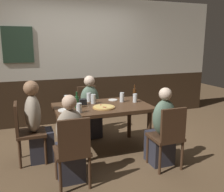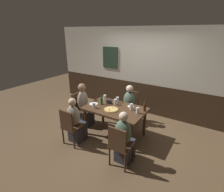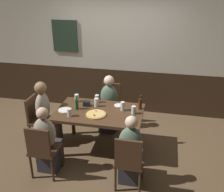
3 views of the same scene
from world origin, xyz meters
name	(u,v)px [view 1 (image 1 of 3)]	position (x,y,z in m)	size (l,w,h in m)	color
ground_plane	(103,150)	(0.00, 0.00, 0.00)	(12.00, 12.00, 0.00)	brown
wall_back	(78,61)	(-0.01, 1.65, 1.30)	(6.40, 0.13, 2.60)	#332316
dining_table	(102,111)	(0.00, 0.00, 0.65)	(1.45, 0.90, 0.74)	#472D1C
chair_mid_far	(88,107)	(0.00, 0.87, 0.50)	(0.40, 0.40, 0.88)	#422B1C
chair_right_near	(168,134)	(0.64, -0.87, 0.50)	(0.40, 0.40, 0.88)	#422B1C
chair_left_near	(73,148)	(-0.64, -0.87, 0.50)	(0.40, 0.40, 0.88)	#422B1C
chair_head_west	(25,129)	(-1.14, 0.00, 0.50)	(0.40, 0.40, 0.88)	#422B1C
person_mid_far	(91,111)	(0.00, 0.70, 0.47)	(0.34, 0.37, 1.11)	#2D2D38
person_right_near	(162,133)	(0.64, -0.70, 0.46)	(0.34, 0.37, 1.11)	#2D2D38
person_left_near	(70,146)	(-0.64, -0.70, 0.46)	(0.34, 0.37, 1.10)	#2D2D38
person_head_west	(37,127)	(-0.98, 0.00, 0.50)	(0.37, 0.34, 1.18)	#2D2D38
pizza	(104,107)	(-0.02, -0.14, 0.75)	(0.33, 0.33, 0.03)	tan
highball_clear	(135,99)	(0.57, 0.03, 0.80)	(0.07, 0.07, 0.14)	silver
beer_glass_half	(89,98)	(-0.13, 0.33, 0.80)	(0.07, 0.07, 0.14)	silver
pint_glass_pale	(122,98)	(0.38, 0.11, 0.81)	(0.07, 0.07, 0.16)	silver
pint_glass_amber	(67,100)	(-0.50, 0.29, 0.80)	(0.08, 0.08, 0.14)	silver
tumbler_short	(93,100)	(-0.10, 0.17, 0.80)	(0.08, 0.08, 0.15)	silver
beer_glass_tall	(79,109)	(-0.42, -0.27, 0.80)	(0.08, 0.08, 0.14)	silver
beer_bottle_green	(77,102)	(-0.39, 0.00, 0.84)	(0.06, 0.06, 0.24)	#194723
beer_bottle_brown	(135,93)	(0.66, 0.23, 0.84)	(0.06, 0.06, 0.25)	#42230F
plate_white_large	(66,110)	(-0.58, -0.09, 0.75)	(0.22, 0.22, 0.01)	white
plate_white_small	(113,100)	(0.28, 0.28, 0.75)	(0.15, 0.15, 0.01)	white
condiment_caddy	(83,102)	(-0.27, 0.16, 0.79)	(0.11, 0.09, 0.09)	black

